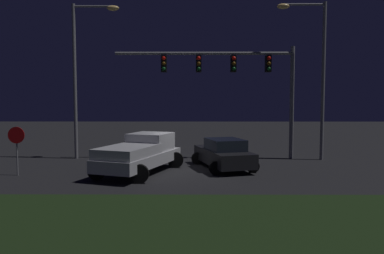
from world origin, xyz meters
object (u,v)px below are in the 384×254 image
Objects in this scene: street_lamp_right at (314,62)px; stop_sign at (17,141)px; car_sedan at (224,154)px; pickup_truck at (141,152)px; traffic_signal_gantry at (234,72)px; street_lamp_left at (83,63)px.

street_lamp_right reaches higher than stop_sign.
pickup_truck is at bearing 89.85° from car_sedan.
car_sedan is at bearing -104.13° from traffic_signal_gantry.
pickup_truck is at bearing -156.95° from street_lamp_right.
car_sedan is at bearing -151.98° from street_lamp_right.
street_lamp_left is at bearing 51.64° from car_sedan.
street_lamp_left is (-8.69, 0.03, 0.53)m from traffic_signal_gantry.
street_lamp_left is (-3.88, 4.38, 4.56)m from pickup_truck.
street_lamp_left is 6.66m from stop_sign.
traffic_signal_gantry is at bearing 175.00° from street_lamp_right.
street_lamp_right reaches higher than traffic_signal_gantry.
traffic_signal_gantry is (0.81, 3.21, 4.29)m from car_sedan.
street_lamp_right is at bearing 17.32° from stop_sign.
traffic_signal_gantry reaches higher than pickup_truck.
street_lamp_left reaches higher than stop_sign.
street_lamp_left is at bearing 178.16° from street_lamp_right.
pickup_truck is 7.42m from street_lamp_left.
car_sedan is (4.00, 1.14, -0.26)m from pickup_truck.
stop_sign is (-1.68, -5.06, -3.99)m from street_lamp_left.
car_sedan is 5.42m from traffic_signal_gantry.
pickup_truck is 4.17m from car_sedan.
pickup_truck is at bearing -137.89° from traffic_signal_gantry.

